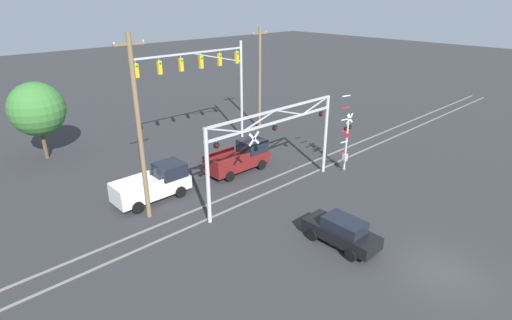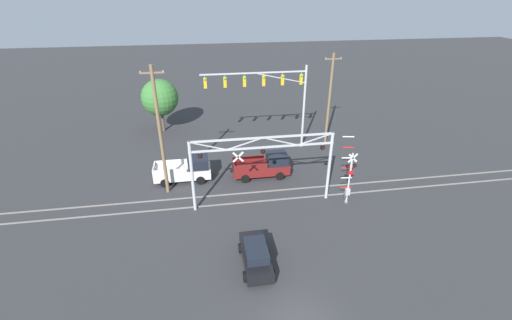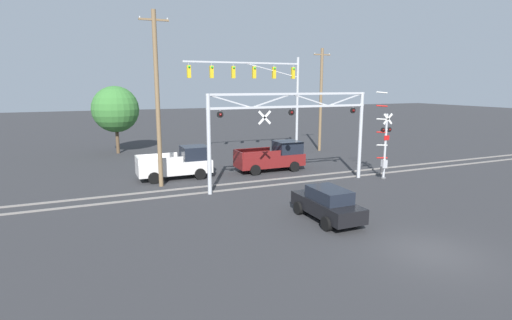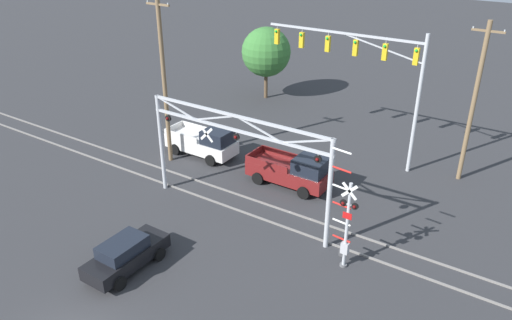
{
  "view_description": "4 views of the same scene",
  "coord_description": "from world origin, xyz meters",
  "px_view_note": "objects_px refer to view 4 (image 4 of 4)",
  "views": [
    {
      "loc": [
        -17.67,
        -5.47,
        12.74
      ],
      "look_at": [
        -2.17,
        11.14,
        3.28
      ],
      "focal_mm": 28.0,
      "sensor_mm": 36.0,
      "label": 1
    },
    {
      "loc": [
        -4.2,
        -11.49,
        16.1
      ],
      "look_at": [
        -0.27,
        13.38,
        3.21
      ],
      "focal_mm": 24.0,
      "sensor_mm": 36.0,
      "label": 2
    },
    {
      "loc": [
        -12.17,
        -10.77,
        6.48
      ],
      "look_at": [
        -1.92,
        12.91,
        1.61
      ],
      "focal_mm": 28.0,
      "sensor_mm": 36.0,
      "label": 3
    },
    {
      "loc": [
        13.99,
        -7.61,
        15.23
      ],
      "look_at": [
        1.15,
        11.81,
        3.67
      ],
      "focal_mm": 35.0,
      "sensor_mm": 36.0,
      "label": 4
    }
  ],
  "objects_px": {
    "traffic_signal_span": "(373,68)",
    "crossing_signal_mast": "(346,226)",
    "pickup_truck_lead": "(293,171)",
    "utility_pole_left": "(164,81)",
    "crossing_gantry": "(236,149)",
    "sedan_waiting": "(126,254)",
    "background_tree_beyond_span": "(266,52)",
    "utility_pole_right": "(474,103)",
    "pickup_truck_following": "(205,142)"
  },
  "relations": [
    {
      "from": "utility_pole_left",
      "to": "background_tree_beyond_span",
      "type": "distance_m",
      "value": 14.65
    },
    {
      "from": "pickup_truck_following",
      "to": "crossing_signal_mast",
      "type": "bearing_deg",
      "value": -24.17
    },
    {
      "from": "crossing_signal_mast",
      "to": "utility_pole_right",
      "type": "bearing_deg",
      "value": 78.41
    },
    {
      "from": "crossing_gantry",
      "to": "pickup_truck_lead",
      "type": "relative_size",
      "value": 2.15
    },
    {
      "from": "pickup_truck_lead",
      "to": "utility_pole_right",
      "type": "height_order",
      "value": "utility_pole_right"
    },
    {
      "from": "pickup_truck_following",
      "to": "crossing_gantry",
      "type": "bearing_deg",
      "value": -38.25
    },
    {
      "from": "pickup_truck_following",
      "to": "utility_pole_right",
      "type": "distance_m",
      "value": 17.3
    },
    {
      "from": "utility_pole_right",
      "to": "background_tree_beyond_span",
      "type": "distance_m",
      "value": 19.72
    },
    {
      "from": "pickup_truck_following",
      "to": "sedan_waiting",
      "type": "bearing_deg",
      "value": -68.47
    },
    {
      "from": "crossing_signal_mast",
      "to": "utility_pole_right",
      "type": "height_order",
      "value": "utility_pole_right"
    },
    {
      "from": "pickup_truck_following",
      "to": "background_tree_beyond_span",
      "type": "distance_m",
      "value": 13.43
    },
    {
      "from": "crossing_signal_mast",
      "to": "utility_pole_left",
      "type": "distance_m",
      "value": 15.57
    },
    {
      "from": "crossing_gantry",
      "to": "pickup_truck_following",
      "type": "xyz_separation_m",
      "value": [
        -6.23,
        4.91,
        -3.03
      ]
    },
    {
      "from": "traffic_signal_span",
      "to": "pickup_truck_following",
      "type": "relative_size",
      "value": 2.13
    },
    {
      "from": "traffic_signal_span",
      "to": "sedan_waiting",
      "type": "bearing_deg",
      "value": -105.49
    },
    {
      "from": "pickup_truck_following",
      "to": "utility_pole_right",
      "type": "bearing_deg",
      "value": 22.11
    },
    {
      "from": "traffic_signal_span",
      "to": "background_tree_beyond_span",
      "type": "relative_size",
      "value": 1.69
    },
    {
      "from": "crossing_gantry",
      "to": "crossing_signal_mast",
      "type": "height_order",
      "value": "crossing_signal_mast"
    },
    {
      "from": "crossing_gantry",
      "to": "background_tree_beyond_span",
      "type": "height_order",
      "value": "background_tree_beyond_span"
    },
    {
      "from": "traffic_signal_span",
      "to": "utility_pole_left",
      "type": "xyz_separation_m",
      "value": [
        -10.99,
        -7.38,
        -0.84
      ]
    },
    {
      "from": "sedan_waiting",
      "to": "background_tree_beyond_span",
      "type": "relative_size",
      "value": 0.67
    },
    {
      "from": "crossing_signal_mast",
      "to": "background_tree_beyond_span",
      "type": "height_order",
      "value": "background_tree_beyond_span"
    },
    {
      "from": "traffic_signal_span",
      "to": "sedan_waiting",
      "type": "xyz_separation_m",
      "value": [
        -4.79,
        -17.27,
        -5.64
      ]
    },
    {
      "from": "pickup_truck_lead",
      "to": "pickup_truck_following",
      "type": "xyz_separation_m",
      "value": [
        -7.22,
        0.36,
        -0.0
      ]
    },
    {
      "from": "sedan_waiting",
      "to": "utility_pole_left",
      "type": "relative_size",
      "value": 0.39
    },
    {
      "from": "pickup_truck_following",
      "to": "utility_pole_left",
      "type": "bearing_deg",
      "value": -131.03
    },
    {
      "from": "crossing_signal_mast",
      "to": "utility_pole_right",
      "type": "relative_size",
      "value": 0.61
    },
    {
      "from": "crossing_signal_mast",
      "to": "sedan_waiting",
      "type": "distance_m",
      "value": 10.38
    },
    {
      "from": "pickup_truck_lead",
      "to": "utility_pole_left",
      "type": "bearing_deg",
      "value": -170.56
    },
    {
      "from": "crossing_gantry",
      "to": "utility_pole_left",
      "type": "height_order",
      "value": "utility_pole_left"
    },
    {
      "from": "utility_pole_right",
      "to": "crossing_signal_mast",
      "type": "bearing_deg",
      "value": -101.59
    },
    {
      "from": "traffic_signal_span",
      "to": "sedan_waiting",
      "type": "distance_m",
      "value": 18.78
    },
    {
      "from": "pickup_truck_lead",
      "to": "crossing_gantry",
      "type": "bearing_deg",
      "value": -102.25
    },
    {
      "from": "pickup_truck_following",
      "to": "utility_pole_left",
      "type": "distance_m",
      "value": 5.18
    },
    {
      "from": "sedan_waiting",
      "to": "traffic_signal_span",
      "type": "bearing_deg",
      "value": 74.51
    },
    {
      "from": "sedan_waiting",
      "to": "crossing_gantry",
      "type": "bearing_deg",
      "value": 76.65
    },
    {
      "from": "crossing_gantry",
      "to": "utility_pole_left",
      "type": "bearing_deg",
      "value": 158.44
    },
    {
      "from": "background_tree_beyond_span",
      "to": "sedan_waiting",
      "type": "bearing_deg",
      "value": -72.5
    },
    {
      "from": "pickup_truck_lead",
      "to": "utility_pole_left",
      "type": "height_order",
      "value": "utility_pole_left"
    },
    {
      "from": "traffic_signal_span",
      "to": "utility_pole_left",
      "type": "relative_size",
      "value": 0.99
    },
    {
      "from": "sedan_waiting",
      "to": "background_tree_beyond_span",
      "type": "xyz_separation_m",
      "value": [
        -7.69,
        24.39,
        3.39
      ]
    },
    {
      "from": "traffic_signal_span",
      "to": "crossing_signal_mast",
      "type": "bearing_deg",
      "value": -72.18
    },
    {
      "from": "utility_pole_left",
      "to": "utility_pole_right",
      "type": "relative_size",
      "value": 1.1
    },
    {
      "from": "pickup_truck_lead",
      "to": "utility_pole_right",
      "type": "bearing_deg",
      "value": 38.67
    },
    {
      "from": "crossing_signal_mast",
      "to": "pickup_truck_following",
      "type": "height_order",
      "value": "crossing_signal_mast"
    },
    {
      "from": "crossing_signal_mast",
      "to": "pickup_truck_lead",
      "type": "xyz_separation_m",
      "value": [
        -5.86,
        5.51,
        -1.24
      ]
    },
    {
      "from": "crossing_gantry",
      "to": "utility_pole_left",
      "type": "xyz_separation_m",
      "value": [
        -7.82,
        3.09,
        1.54
      ]
    },
    {
      "from": "crossing_signal_mast",
      "to": "sedan_waiting",
      "type": "height_order",
      "value": "crossing_signal_mast"
    },
    {
      "from": "crossing_signal_mast",
      "to": "traffic_signal_span",
      "type": "bearing_deg",
      "value": 107.82
    },
    {
      "from": "traffic_signal_span",
      "to": "utility_pole_right",
      "type": "height_order",
      "value": "utility_pole_right"
    }
  ]
}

